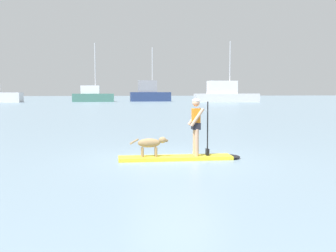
{
  "coord_description": "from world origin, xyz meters",
  "views": [
    {
      "loc": [
        -2.75,
        -11.38,
        1.96
      ],
      "look_at": [
        0.0,
        1.0,
        0.9
      ],
      "focal_mm": 43.4,
      "sensor_mm": 36.0,
      "label": 1
    }
  ],
  "objects": [
    {
      "name": "ground_plane",
      "position": [
        0.0,
        0.0,
        0.0
      ],
      "size": [
        400.0,
        400.0,
        0.0
      ],
      "primitive_type": "plane",
      "color": "gray"
    },
    {
      "name": "paddleboard",
      "position": [
        0.23,
        -0.02,
        0.05
      ],
      "size": [
        3.63,
        0.96,
        0.1
      ],
      "color": "yellow",
      "rests_on": "ground_plane"
    },
    {
      "name": "person_paddler",
      "position": [
        0.62,
        -0.05,
        1.06
      ],
      "size": [
        0.62,
        0.5,
        1.67
      ],
      "color": "tan",
      "rests_on": "paddleboard"
    },
    {
      "name": "dog",
      "position": [
        -0.72,
        0.06,
        0.48
      ],
      "size": [
        1.12,
        0.27,
        0.57
      ],
      "color": "#997A51",
      "rests_on": "paddleboard"
    },
    {
      "name": "moored_boat_far_starboard",
      "position": [
        0.23,
        72.31,
        1.27
      ],
      "size": [
        8.48,
        4.18,
        11.81
      ],
      "color": "#3F7266",
      "rests_on": "ground_plane"
    },
    {
      "name": "moored_boat_outer",
      "position": [
        12.12,
        73.4,
        1.67
      ],
      "size": [
        8.5,
        2.84,
        11.31
      ],
      "color": "navy",
      "rests_on": "ground_plane"
    },
    {
      "name": "moored_boat_far_port",
      "position": [
        25.69,
        64.56,
        1.55
      ],
      "size": [
        12.89,
        4.19,
        11.87
      ],
      "color": "silver",
      "rests_on": "ground_plane"
    }
  ]
}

